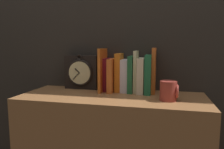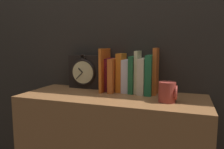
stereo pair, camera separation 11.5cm
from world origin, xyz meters
name	(u,v)px [view 1 (the left image)]	position (x,y,z in m)	size (l,w,h in m)	color
wall_back	(120,31)	(0.00, 0.22, 1.30)	(6.00, 0.05, 2.60)	#2D2823
clock	(82,72)	(-0.23, 0.15, 1.05)	(0.21, 0.08, 0.21)	black
book_slot0_orange	(103,70)	(-0.08, 0.11, 1.07)	(0.01, 0.16, 0.25)	orange
book_slot1_maroon	(107,74)	(-0.06, 0.13, 1.04)	(0.03, 0.11, 0.19)	maroon
book_slot2_orange	(112,75)	(-0.02, 0.11, 1.04)	(0.03, 0.16, 0.19)	orange
book_slot3_orange	(119,72)	(0.01, 0.13, 1.05)	(0.03, 0.12, 0.22)	orange
book_slot4_white	(125,76)	(0.05, 0.12, 1.04)	(0.04, 0.12, 0.19)	silver
book_slot5_green	(131,74)	(0.09, 0.12, 1.05)	(0.03, 0.13, 0.21)	#246339
book_slot6_cream	(136,72)	(0.11, 0.12, 1.06)	(0.02, 0.12, 0.24)	beige
book_slot7_cream	(141,75)	(0.14, 0.11, 1.04)	(0.04, 0.14, 0.20)	beige
book_slot8_green	(148,74)	(0.18, 0.11, 1.05)	(0.04, 0.15, 0.21)	#216A40
book_slot9_orange	(154,71)	(0.21, 0.13, 1.07)	(0.02, 0.12, 0.25)	orange
mug	(169,91)	(0.29, -0.04, 0.99)	(0.09, 0.08, 0.10)	#9E382D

